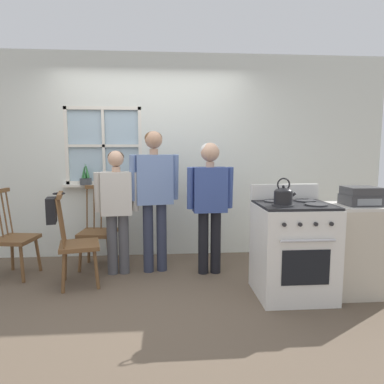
{
  "coord_description": "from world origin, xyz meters",
  "views": [
    {
      "loc": [
        0.2,
        -3.25,
        1.44
      ],
      "look_at": [
        0.46,
        0.3,
        1.0
      ],
      "focal_mm": 32.0,
      "sensor_mm": 36.0,
      "label": 1
    }
  ],
  "objects": [
    {
      "name": "ground_plane",
      "position": [
        0.0,
        0.0,
        0.0
      ],
      "size": [
        16.0,
        16.0,
        0.0
      ],
      "primitive_type": "plane",
      "color": "brown"
    },
    {
      "name": "wall_back",
      "position": [
        0.03,
        1.4,
        1.34
      ],
      "size": [
        6.4,
        0.16,
        2.7
      ],
      "color": "silver",
      "rests_on": "ground_plane"
    },
    {
      "name": "chair_by_window",
      "position": [
        -0.75,
        0.36,
        0.44
      ],
      "size": [
        0.49,
        0.5,
        1.0
      ],
      "rotation": [
        0.0,
        0.0,
        1.8
      ],
      "color": "brown",
      "rests_on": "ground_plane"
    },
    {
      "name": "chair_near_wall",
      "position": [
        -0.64,
        0.92,
        0.44
      ],
      "size": [
        0.46,
        0.44,
        1.0
      ],
      "rotation": [
        0.0,
        0.0,
        -0.09
      ],
      "color": "brown",
      "rests_on": "ground_plane"
    },
    {
      "name": "chair_center_cluster",
      "position": [
        -1.54,
        0.67,
        0.44
      ],
      "size": [
        0.46,
        0.47,
        1.0
      ],
      "rotation": [
        0.0,
        0.0,
        1.42
      ],
      "color": "brown",
      "rests_on": "ground_plane"
    },
    {
      "name": "person_elderly_left",
      "position": [
        -0.37,
        0.67,
        0.84
      ],
      "size": [
        0.5,
        0.24,
        1.43
      ],
      "rotation": [
        0.0,
        0.0,
        0.09
      ],
      "color": "#4C4C51",
      "rests_on": "ground_plane"
    },
    {
      "name": "person_teen_center",
      "position": [
        0.06,
        0.72,
        1.0
      ],
      "size": [
        0.58,
        0.29,
        1.65
      ],
      "rotation": [
        0.0,
        0.0,
        0.19
      ],
      "color": "#2D3347",
      "rests_on": "ground_plane"
    },
    {
      "name": "person_adult_right",
      "position": [
        0.69,
        0.61,
        0.93
      ],
      "size": [
        0.54,
        0.24,
        1.52
      ],
      "rotation": [
        0.0,
        0.0,
        0.06
      ],
      "color": "black",
      "rests_on": "ground_plane"
    },
    {
      "name": "stove",
      "position": [
        1.43,
        -0.07,
        0.47
      ],
      "size": [
        0.71,
        0.68,
        1.08
      ],
      "color": "white",
      "rests_on": "ground_plane"
    },
    {
      "name": "kettle",
      "position": [
        1.27,
        -0.2,
        1.02
      ],
      "size": [
        0.21,
        0.17,
        0.25
      ],
      "color": "black",
      "rests_on": "stove"
    },
    {
      "name": "potted_plant",
      "position": [
        -0.86,
        1.31,
        1.07
      ],
      "size": [
        0.15,
        0.15,
        0.3
      ],
      "color": "#42474C",
      "rests_on": "wall_back"
    },
    {
      "name": "handbag",
      "position": [
        -0.98,
        0.3,
        0.83
      ],
      "size": [
        0.22,
        0.23,
        0.31
      ],
      "color": "black",
      "rests_on": "chair_by_window"
    },
    {
      "name": "side_counter",
      "position": [
        2.11,
        -0.04,
        0.45
      ],
      "size": [
        0.55,
        0.5,
        0.9
      ],
      "color": "beige",
      "rests_on": "ground_plane"
    },
    {
      "name": "stereo",
      "position": [
        2.11,
        -0.06,
        0.99
      ],
      "size": [
        0.34,
        0.29,
        0.18
      ],
      "color": "#38383A",
      "rests_on": "side_counter"
    }
  ]
}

